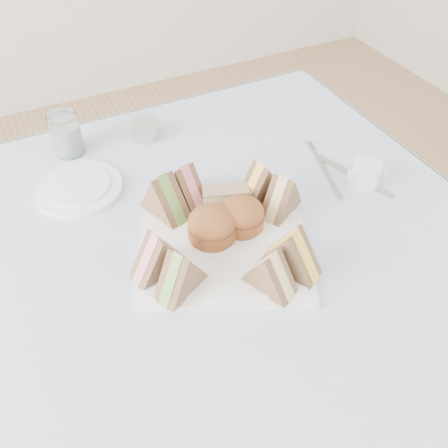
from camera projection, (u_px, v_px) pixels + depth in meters
name	position (u px, v px, depth m)	size (l,w,h in m)	color
floor	(224.00, 408.00, 1.43)	(4.00, 4.00, 0.00)	#9E7751
table	(224.00, 342.00, 1.17)	(0.90, 0.90, 0.74)	brown
tablecloth	(224.00, 238.00, 0.91)	(1.02, 1.02, 0.01)	silver
serving_plate	(224.00, 241.00, 0.89)	(0.31, 0.31, 0.01)	white
sandwich_fl_a	(158.00, 253.00, 0.80)	(0.10, 0.05, 0.09)	brown
sandwich_fl_b	(180.00, 271.00, 0.77)	(0.10, 0.04, 0.08)	brown
sandwich_fr_a	(292.00, 250.00, 0.80)	(0.10, 0.05, 0.09)	brown
sandwich_fr_b	(271.00, 270.00, 0.77)	(0.09, 0.04, 0.08)	brown
sandwich_bl_a	(164.00, 194.00, 0.90)	(0.11, 0.05, 0.09)	brown
sandwich_bl_b	(185.00, 183.00, 0.93)	(0.10, 0.04, 0.08)	brown
sandwich_br_a	(282.00, 194.00, 0.91)	(0.10, 0.05, 0.09)	brown
sandwich_br_b	(260.00, 181.00, 0.93)	(0.10, 0.05, 0.09)	brown
scone_left	(212.00, 225.00, 0.87)	(0.09, 0.09, 0.06)	#9A5E31
scone_right	(241.00, 215.00, 0.89)	(0.09, 0.09, 0.06)	#9A5E31
pastry_slice	(226.00, 197.00, 0.93)	(0.09, 0.04, 0.04)	#C9B890
side_plate	(79.00, 188.00, 1.00)	(0.18, 0.18, 0.01)	white
water_glass	(66.00, 134.00, 1.06)	(0.07, 0.07, 0.10)	white
tea_strainer	(146.00, 131.00, 1.12)	(0.07, 0.07, 0.04)	#BBBBBB
knife	(354.00, 176.00, 1.03)	(0.02, 0.19, 0.00)	#BBBBBB
fork	(327.00, 174.00, 1.04)	(0.01, 0.17, 0.00)	#BBBBBB
creamer_jug	(365.00, 175.00, 1.00)	(0.06, 0.06, 0.05)	white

